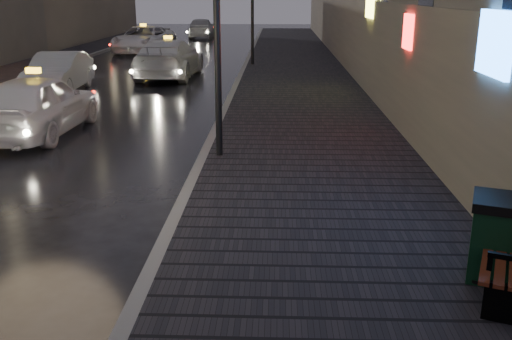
% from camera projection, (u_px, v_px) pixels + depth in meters
% --- Properties ---
extents(ground, '(120.00, 120.00, 0.00)m').
position_uv_depth(ground, '(10.00, 307.00, 6.61)').
color(ground, black).
rests_on(ground, ground).
extents(sidewalk, '(4.60, 58.00, 0.15)m').
position_uv_depth(sidewalk, '(296.00, 68.00, 26.46)').
color(sidewalk, black).
rests_on(sidewalk, ground).
extents(curb, '(0.20, 58.00, 0.15)m').
position_uv_depth(curb, '(244.00, 68.00, 26.55)').
color(curb, slate).
rests_on(curb, ground).
extents(sidewalk_far, '(2.40, 58.00, 0.15)m').
position_uv_depth(sidewalk_far, '(29.00, 67.00, 26.92)').
color(sidewalk_far, black).
rests_on(sidewalk_far, ground).
extents(curb_far, '(0.20, 58.00, 0.15)m').
position_uv_depth(curb_far, '(56.00, 67.00, 26.88)').
color(curb_far, slate).
rests_on(curb_far, ground).
extents(trash_bin, '(0.86, 0.86, 1.03)m').
position_uv_depth(trash_bin, '(499.00, 238.00, 6.82)').
color(trash_bin, black).
rests_on(trash_bin, sidewalk).
extents(taxi_near, '(1.98, 4.64, 1.56)m').
position_uv_depth(taxi_near, '(37.00, 105.00, 14.29)').
color(taxi_near, white).
rests_on(taxi_near, ground).
extents(car_left_mid, '(1.73, 4.35, 1.41)m').
position_uv_depth(car_left_mid, '(58.00, 73.00, 20.49)').
color(car_left_mid, '#A2A3AA').
rests_on(car_left_mid, ground).
extents(taxi_mid, '(2.43, 5.59, 1.60)m').
position_uv_depth(taxi_mid, '(169.00, 58.00, 23.95)').
color(taxi_mid, silver).
rests_on(taxi_mid, ground).
extents(taxi_far, '(3.24, 5.85, 1.55)m').
position_uv_depth(taxi_far, '(144.00, 39.00, 33.83)').
color(taxi_far, white).
rests_on(taxi_far, ground).
extents(car_far, '(2.13, 4.71, 1.57)m').
position_uv_depth(car_far, '(201.00, 28.00, 44.40)').
color(car_far, gray).
rests_on(car_far, ground).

